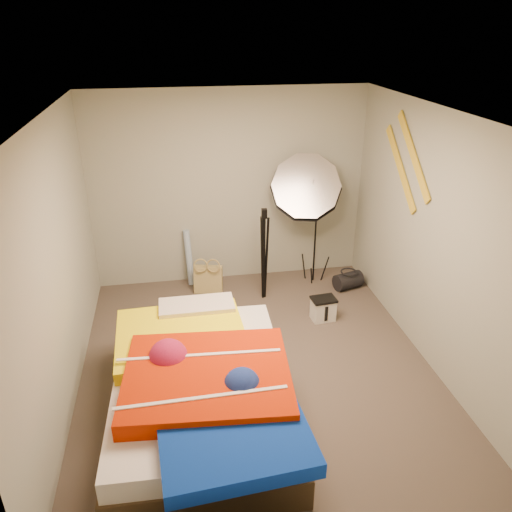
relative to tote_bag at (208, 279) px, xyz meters
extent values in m
plane|color=#4E433A|center=(0.35, -1.61, -0.18)|extent=(4.00, 4.00, 0.00)
plane|color=silver|center=(0.35, -1.61, 2.32)|extent=(4.00, 4.00, 0.00)
plane|color=#96998B|center=(0.35, 0.39, 1.07)|extent=(3.50, 0.00, 3.50)
plane|color=#96998B|center=(0.35, -3.61, 1.07)|extent=(3.50, 0.00, 3.50)
plane|color=#96998B|center=(-1.40, -1.61, 1.07)|extent=(0.00, 4.00, 4.00)
plane|color=#96998B|center=(2.10, -1.61, 1.07)|extent=(0.00, 4.00, 4.00)
cube|color=tan|center=(0.00, 0.00, 0.00)|extent=(0.39, 0.23, 0.37)
cylinder|color=#5282B5|center=(-0.22, 0.29, 0.19)|extent=(0.13, 0.23, 0.74)
cube|color=silver|center=(1.27, -0.89, -0.05)|extent=(0.28, 0.21, 0.26)
cylinder|color=black|center=(1.81, -0.22, -0.07)|extent=(0.41, 0.31, 0.22)
cube|color=gold|center=(2.08, -1.01, 1.77)|extent=(0.02, 0.91, 0.78)
cube|color=gold|center=(2.08, -0.76, 1.57)|extent=(0.02, 0.91, 0.78)
cube|color=#47351F|center=(-0.25, -2.23, -0.04)|extent=(1.57, 2.19, 0.28)
cube|color=silver|center=(-0.25, -2.23, 0.19)|extent=(1.53, 2.14, 0.19)
cube|color=#FFF10E|center=(-0.39, -1.75, 0.33)|extent=(1.21, 1.06, 0.15)
cube|color=#BF2100|center=(-0.20, -2.39, 0.35)|extent=(1.44, 1.25, 0.17)
cube|color=#0B34B1|center=(-0.07, -3.04, 0.32)|extent=(1.12, 0.92, 0.13)
cube|color=#E5A9BE|center=(-0.22, -1.33, 0.37)|extent=(0.75, 0.34, 0.15)
cylinder|color=black|center=(1.42, 0.08, 0.53)|extent=(0.03, 0.03, 1.41)
cube|color=black|center=(1.42, 0.08, 1.19)|extent=(0.07, 0.07, 0.09)
cone|color=silver|center=(1.25, 0.02, 1.14)|extent=(1.16, 0.92, 1.04)
cylinder|color=black|center=(0.68, -0.25, 0.36)|extent=(0.04, 0.04, 1.08)
cube|color=black|center=(0.68, -0.25, 0.95)|extent=(0.07, 0.07, 0.11)
camera|label=1|loc=(-0.38, -5.68, 3.03)|focal=35.00mm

